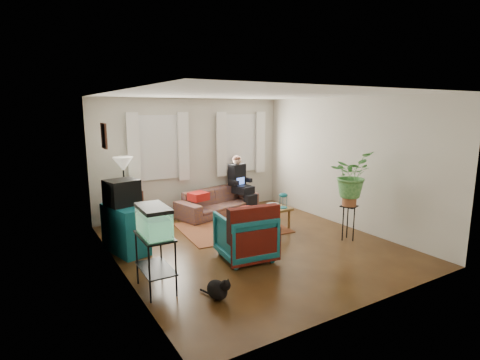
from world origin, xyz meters
TOP-DOWN VIEW (x-y plane):
  - floor at (0.00, 0.00)m, footprint 4.50×5.00m
  - ceiling at (0.00, 0.00)m, footprint 4.50×5.00m
  - wall_back at (0.00, 2.50)m, footprint 4.50×0.01m
  - wall_front at (0.00, -2.50)m, footprint 4.50×0.01m
  - wall_left at (-2.25, 0.00)m, footprint 0.01×5.00m
  - wall_right at (2.25, 0.00)m, footprint 0.01×5.00m
  - window_left at (-0.80, 2.48)m, footprint 1.08×0.04m
  - window_right at (1.25, 2.48)m, footprint 1.08×0.04m
  - curtains_left at (-0.80, 2.40)m, footprint 1.36×0.06m
  - curtains_right at (1.25, 2.40)m, footprint 1.36×0.06m
  - picture_frame at (-2.21, 0.85)m, footprint 0.04×0.32m
  - area_rug at (0.16, 0.98)m, footprint 2.12×1.75m
  - sofa at (0.41, 2.05)m, footprint 2.08×1.21m
  - seated_person at (1.09, 2.22)m, footprint 0.62×0.70m
  - side_table at (-1.65, 2.12)m, footprint 0.64×0.64m
  - table_lamp at (-1.65, 2.12)m, footprint 0.48×0.48m
  - dresser at (-1.99, 0.80)m, footprint 0.64×0.96m
  - crt_tv at (-1.99, 0.89)m, footprint 0.58×0.54m
  - aquarium_stand at (-2.00, -0.77)m, footprint 0.39×0.69m
  - aquarium at (-2.00, -0.77)m, footprint 0.35×0.63m
  - black_cat at (-1.43, -1.41)m, footprint 0.33×0.41m
  - armchair at (-0.42, -0.47)m, footprint 0.89×0.84m
  - serape_throw at (-0.46, -0.78)m, footprint 0.85×0.29m
  - coffee_table at (0.65, 0.55)m, footprint 1.07×0.62m
  - cup_a at (0.41, 0.44)m, footprint 0.12×0.12m
  - cup_b at (0.70, 0.38)m, footprint 0.10×0.10m
  - bowl at (0.93, 0.66)m, footprint 0.22×0.22m
  - snack_tray at (0.35, 0.68)m, footprint 0.34×0.34m
  - birdcage at (1.02, 0.42)m, footprint 0.18×0.18m
  - plant_stand at (1.64, -0.71)m, footprint 0.35×0.35m
  - potted_plant at (1.64, -0.71)m, footprint 0.90×0.84m

SIDE VIEW (x-z plane):
  - floor at x=0.00m, z-range -0.01..0.01m
  - area_rug at x=0.16m, z-range 0.00..0.01m
  - black_cat at x=-1.43m, z-range 0.00..0.30m
  - coffee_table at x=0.65m, z-range 0.00..0.43m
  - plant_stand at x=1.64m, z-range 0.00..0.65m
  - aquarium_stand at x=-2.00m, z-range 0.00..0.76m
  - side_table at x=-1.65m, z-range 0.00..0.76m
  - sofa at x=0.41m, z-range 0.00..0.76m
  - dresser at x=-1.99m, z-range 0.00..0.80m
  - armchair at x=-0.42m, z-range 0.00..0.83m
  - snack_tray at x=0.35m, z-range 0.43..0.47m
  - bowl at x=0.93m, z-range 0.43..0.48m
  - cup_b at x=0.70m, z-range 0.43..0.52m
  - cup_a at x=0.41m, z-range 0.43..0.53m
  - seated_person at x=1.09m, z-range 0.00..1.16m
  - birdcage at x=1.02m, z-range 0.43..0.74m
  - serape_throw at x=-0.46m, z-range 0.25..0.93m
  - aquarium at x=-2.00m, z-range 0.76..1.16m
  - crt_tv at x=-1.99m, z-range 0.80..1.22m
  - table_lamp at x=-1.65m, z-range 0.74..1.43m
  - potted_plant at x=1.64m, z-range 0.68..1.50m
  - wall_back at x=0.00m, z-range 0.00..2.60m
  - wall_front at x=0.00m, z-range 0.00..2.60m
  - wall_left at x=-2.25m, z-range 0.00..2.60m
  - wall_right at x=2.25m, z-range 0.00..2.60m
  - curtains_left at x=-0.80m, z-range 0.80..2.30m
  - curtains_right at x=1.25m, z-range 0.80..2.30m
  - window_left at x=-0.80m, z-range 0.86..2.24m
  - window_right at x=1.25m, z-range 0.86..2.24m
  - picture_frame at x=-2.21m, z-range 1.75..2.15m
  - ceiling at x=0.00m, z-range 2.60..2.60m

